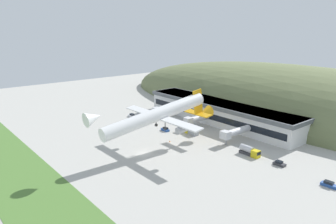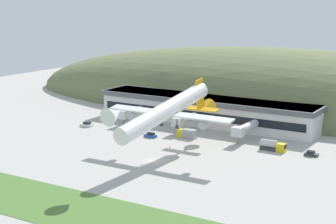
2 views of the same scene
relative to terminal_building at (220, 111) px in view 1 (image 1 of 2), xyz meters
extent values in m
plane|color=#ADAAA3|center=(9.22, -48.99, -5.36)|extent=(326.02, 326.02, 0.00)
cube|color=#4C7533|center=(9.22, -87.77, -5.32)|extent=(293.42, 19.53, 0.08)
ellipsoid|color=#667047|center=(13.14, 43.41, -5.36)|extent=(251.45, 81.22, 47.70)
cube|color=silver|center=(0.00, 0.02, -0.64)|extent=(80.18, 14.43, 9.44)
cube|color=#565B60|center=(0.00, 0.02, 3.23)|extent=(81.38, 15.63, 1.70)
cube|color=black|center=(0.00, -7.25, -1.11)|extent=(76.97, 0.16, 2.64)
cylinder|color=silver|center=(-23.01, -12.87, -1.36)|extent=(2.60, 11.36, 2.60)
cube|color=silver|center=(-23.01, -18.55, -1.36)|extent=(3.38, 2.86, 2.86)
cylinder|color=slate|center=(-23.01, -18.05, -3.36)|extent=(0.36, 0.36, 4.00)
cylinder|color=silver|center=(-0.62, -13.04, -1.36)|extent=(2.60, 11.68, 2.60)
cube|color=silver|center=(-0.62, -18.88, -1.36)|extent=(3.38, 2.86, 2.86)
cylinder|color=slate|center=(-0.62, -18.38, -3.36)|extent=(0.36, 0.36, 4.00)
cylinder|color=silver|center=(21.60, -14.00, -1.36)|extent=(2.60, 13.61, 2.60)
cube|color=silver|center=(21.60, -20.81, -1.36)|extent=(3.38, 2.86, 2.86)
cylinder|color=slate|center=(21.60, -20.31, -3.36)|extent=(0.36, 0.36, 4.00)
cylinder|color=white|center=(10.49, -44.59, 8.01)|extent=(4.61, 42.13, 10.32)
cone|color=white|center=(10.49, -67.85, 11.24)|extent=(4.52, 5.64, 5.17)
cone|color=orange|center=(10.49, -20.88, 4.72)|extent=(4.52, 6.55, 5.30)
cube|color=orange|center=(10.49, -24.53, 9.84)|extent=(0.50, 5.37, 9.69)
cube|color=orange|center=(10.49, -24.30, 5.20)|extent=(11.98, 3.24, 0.80)
cube|color=white|center=(10.49, -42.52, 6.92)|extent=(38.58, 3.63, 0.94)
cylinder|color=#9E9EA3|center=(-1.08, -43.05, 5.44)|extent=(2.30, 3.88, 2.77)
cylinder|color=#9E9EA3|center=(22.06, -43.05, 5.44)|extent=(2.30, 3.88, 2.77)
cylinder|color=#2D2D2D|center=(7.96, -42.52, 4.55)|extent=(0.28, 0.28, 2.20)
cylinder|color=#2D2D2D|center=(7.96, -42.52, 3.45)|extent=(0.45, 1.10, 1.10)
cylinder|color=#2D2D2D|center=(13.02, -42.52, 4.55)|extent=(0.28, 0.28, 2.20)
cylinder|color=#2D2D2D|center=(13.02, -42.52, 3.45)|extent=(0.45, 1.10, 1.10)
cylinder|color=#2D2D2D|center=(10.49, -59.11, 6.97)|extent=(0.22, 0.22, 1.98)
cylinder|color=#2D2D2D|center=(10.49, -59.11, 5.98)|extent=(0.30, 0.82, 0.82)
cube|color=silver|center=(-33.17, -25.99, -4.90)|extent=(4.64, 2.13, 0.91)
cube|color=black|center=(-32.94, -25.97, -4.08)|extent=(2.59, 1.72, 0.74)
cube|color=#264C99|center=(61.51, -23.42, -4.93)|extent=(4.57, 2.00, 0.85)
cube|color=black|center=(61.28, -23.44, -4.16)|extent=(2.55, 1.61, 0.69)
cube|color=#333338|center=(44.72, -21.40, -4.95)|extent=(3.86, 1.96, 0.81)
cube|color=black|center=(44.52, -21.41, -4.21)|extent=(2.13, 1.65, 0.67)
cube|color=#264C99|center=(-5.90, -27.21, -4.93)|extent=(4.21, 1.85, 0.86)
cube|color=black|center=(-5.69, -27.22, -4.15)|extent=(2.34, 1.52, 0.70)
cube|color=gold|center=(35.91, -21.80, -4.12)|extent=(2.47, 2.39, 2.48)
cube|color=black|center=(37.16, -21.83, -3.67)|extent=(0.12, 1.99, 1.09)
cube|color=#38383D|center=(32.13, -21.72, -4.91)|extent=(5.19, 2.21, 0.90)
cylinder|color=#B7B7BC|center=(32.13, -21.72, -3.34)|extent=(4.94, 2.33, 2.23)
cube|color=gold|center=(2.19, -21.37, -4.12)|extent=(2.16, 2.49, 2.46)
cube|color=black|center=(1.15, -21.31, -3.68)|extent=(0.20, 2.02, 1.08)
cube|color=#999EA3|center=(5.35, -21.56, -3.94)|extent=(4.44, 2.63, 2.82)
cube|color=orange|center=(5.87, -34.47, -5.34)|extent=(0.52, 0.52, 0.03)
cone|color=orange|center=(5.87, -34.47, -5.05)|extent=(0.40, 0.40, 0.55)
camera|label=1|loc=(96.55, -109.95, 37.67)|focal=35.00mm
camera|label=2|loc=(89.95, -172.67, 38.76)|focal=60.00mm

